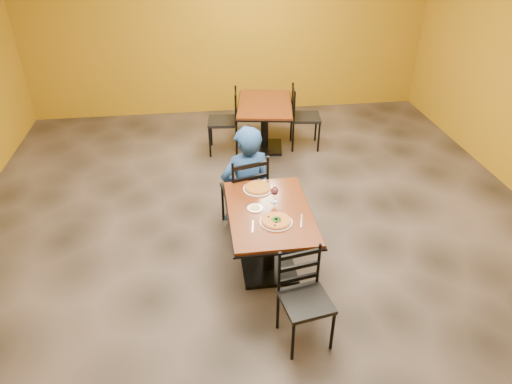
{
  "coord_description": "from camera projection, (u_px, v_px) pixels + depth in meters",
  "views": [
    {
      "loc": [
        -0.62,
        -4.13,
        3.27
      ],
      "look_at": [
        -0.11,
        -0.3,
        0.85
      ],
      "focal_mm": 32.28,
      "sensor_mm": 36.0,
      "label": 1
    }
  ],
  "objects": [
    {
      "name": "chair_main_near",
      "position": [
        306.0,
        302.0,
        3.86
      ],
      "size": [
        0.46,
        0.46,
        0.88
      ],
      "primitive_type": null,
      "rotation": [
        0.0,
        0.0,
        0.18
      ],
      "color": "black",
      "rests_on": "floor"
    },
    {
      "name": "side_plate",
      "position": [
        255.0,
        208.0,
        4.49
      ],
      "size": [
        0.16,
        0.16,
        0.01
      ],
      "primitive_type": "cylinder",
      "color": "white",
      "rests_on": "table_main"
    },
    {
      "name": "pizza_far",
      "position": [
        258.0,
        188.0,
        4.78
      ],
      "size": [
        0.28,
        0.28,
        0.02
      ],
      "primitive_type": "cylinder",
      "color": "gold",
      "rests_on": "plate_far"
    },
    {
      "name": "dip",
      "position": [
        255.0,
        207.0,
        4.48
      ],
      "size": [
        0.09,
        0.09,
        0.01
      ],
      "primitive_type": "cylinder",
      "color": "tan",
      "rests_on": "side_plate"
    },
    {
      "name": "chair_second_right",
      "position": [
        306.0,
        117.0,
        7.09
      ],
      "size": [
        0.49,
        0.49,
        0.97
      ],
      "primitive_type": null,
      "rotation": [
        0.0,
        0.0,
        1.44
      ],
      "color": "black",
      "rests_on": "floor"
    },
    {
      "name": "floor",
      "position": [
        262.0,
        240.0,
        5.28
      ],
      "size": [
        7.0,
        8.0,
        0.01
      ],
      "primitive_type": "cube",
      "color": "black",
      "rests_on": "ground"
    },
    {
      "name": "chair_second_left",
      "position": [
        223.0,
        122.0,
        6.95
      ],
      "size": [
        0.48,
        0.48,
        0.98
      ],
      "primitive_type": null,
      "rotation": [
        0.0,
        0.0,
        -1.67
      ],
      "color": "black",
      "rests_on": "floor"
    },
    {
      "name": "plate_main",
      "position": [
        276.0,
        222.0,
        4.29
      ],
      "size": [
        0.31,
        0.31,
        0.01
      ],
      "primitive_type": "cylinder",
      "color": "white",
      "rests_on": "table_main"
    },
    {
      "name": "fork",
      "position": [
        253.0,
        226.0,
        4.24
      ],
      "size": [
        0.04,
        0.19,
        0.0
      ],
      "primitive_type": "cube",
      "rotation": [
        0.0,
        0.0,
        -0.16
      ],
      "color": "silver",
      "rests_on": "table_main"
    },
    {
      "name": "table_main",
      "position": [
        269.0,
        227.0,
        4.56
      ],
      "size": [
        0.83,
        1.23,
        0.75
      ],
      "color": "#612C0F",
      "rests_on": "floor"
    },
    {
      "name": "wall_back",
      "position": [
        229.0,
        27.0,
        7.84
      ],
      "size": [
        7.0,
        0.01,
        3.0
      ],
      "primitive_type": "cube",
      "color": "#B17713",
      "rests_on": "ground"
    },
    {
      "name": "chair_main_far",
      "position": [
        244.0,
        190.0,
        5.27
      ],
      "size": [
        0.54,
        0.54,
        0.99
      ],
      "primitive_type": null,
      "rotation": [
        0.0,
        0.0,
        3.4
      ],
      "color": "black",
      "rests_on": "floor"
    },
    {
      "name": "knife",
      "position": [
        301.0,
        221.0,
        4.32
      ],
      "size": [
        0.07,
        0.21,
        0.0
      ],
      "primitive_type": "cube",
      "rotation": [
        0.0,
        0.0,
        -0.25
      ],
      "color": "silver",
      "rests_on": "table_main"
    },
    {
      "name": "plate_far",
      "position": [
        258.0,
        189.0,
        4.79
      ],
      "size": [
        0.31,
        0.31,
        0.01
      ],
      "primitive_type": "cylinder",
      "color": "white",
      "rests_on": "table_main"
    },
    {
      "name": "diner",
      "position": [
        246.0,
        176.0,
        5.27
      ],
      "size": [
        0.7,
        0.55,
        1.25
      ],
      "primitive_type": "imported",
      "rotation": [
        0.0,
        0.0,
        3.39
      ],
      "color": "navy",
      "rests_on": "floor"
    },
    {
      "name": "table_second",
      "position": [
        265.0,
        115.0,
        6.99
      ],
      "size": [
        1.0,
        1.32,
        0.75
      ],
      "rotation": [
        0.0,
        0.0,
        -0.16
      ],
      "color": "#612C0F",
      "rests_on": "floor"
    },
    {
      "name": "pizza_main",
      "position": [
        276.0,
        221.0,
        4.28
      ],
      "size": [
        0.28,
        0.28,
        0.02
      ],
      "primitive_type": "cylinder",
      "color": "maroon",
      "rests_on": "plate_main"
    },
    {
      "name": "wine_glass",
      "position": [
        274.0,
        194.0,
        4.55
      ],
      "size": [
        0.08,
        0.08,
        0.18
      ],
      "primitive_type": null,
      "color": "white",
      "rests_on": "table_main"
    }
  ]
}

